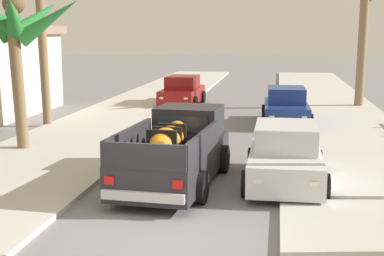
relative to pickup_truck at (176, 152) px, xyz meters
The scene contains 10 objects.
ground_plane 3.81m from the pickup_truck, 84.83° to the right, with size 160.00×160.00×0.00m, color slate.
sidewalk_left 9.41m from the pickup_truck, 117.82° to the left, with size 4.82×60.00×0.12m, color beige.
sidewalk_right 9.74m from the pickup_truck, 58.68° to the left, with size 4.82×60.00×0.12m, color beige.
curb_left 8.98m from the pickup_truck, 112.08° to the left, with size 0.16×60.00×0.10m, color silver.
curb_right 9.25m from the pickup_truck, 64.06° to the left, with size 0.16×60.00×0.10m, color silver.
pickup_truck is the anchor object (origin of this frame).
car_left_near 2.78m from the pickup_truck, ahead, with size 2.04×4.27×1.54m.
car_right_near 10.26m from the pickup_truck, 73.58° to the left, with size 2.11×4.30×1.54m.
car_left_mid 15.39m from the pickup_truck, 99.10° to the left, with size 2.12×4.30×1.54m.
palm_tree_right_fore 7.06m from the pickup_truck, 152.43° to the left, with size 3.89×3.70×5.06m.
Camera 1 is at (2.17, -10.07, 3.86)m, focal length 52.39 mm.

